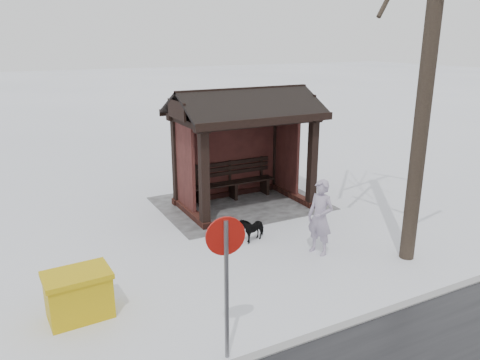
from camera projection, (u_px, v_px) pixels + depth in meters
name	position (u px, v px, depth m)	size (l,w,h in m)	color
ground	(244.00, 206.00, 12.36)	(120.00, 120.00, 0.00)	white
kerb	(400.00, 307.00, 7.69)	(120.00, 0.15, 0.06)	gray
trampled_patch	(240.00, 203.00, 12.53)	(4.20, 3.20, 0.02)	gray
bus_shelter	(241.00, 124.00, 11.87)	(3.60, 2.40, 3.09)	#341613
pedestrian	(320.00, 217.00, 9.43)	(0.57, 0.38, 1.57)	#A294AD
dog	(252.00, 228.00, 10.20)	(0.30, 0.65, 0.55)	black
grit_bin	(79.00, 295.00, 7.34)	(1.04, 0.74, 0.77)	#C29F0B
road_sign	(226.00, 257.00, 6.08)	(0.53, 0.13, 2.08)	slate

